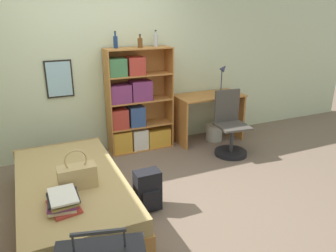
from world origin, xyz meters
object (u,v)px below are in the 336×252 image
book_stack_on_bed (63,201)px  bottle_green (115,42)px  bookcase (134,108)px  desk_chair (230,134)px  waste_bin (214,132)px  backpack (148,191)px  desk_lamp (223,73)px  bottle_clear (156,40)px  desk (209,109)px  handbag (77,176)px  bed (72,195)px  bottle_brown (140,43)px

book_stack_on_bed → bottle_green: 2.49m
bookcase → desk_chair: bearing=-30.7°
desk_chair → waste_bin: desk_chair is taller
bookcase → backpack: size_ratio=3.45×
book_stack_on_bed → bottle_green: bottle_green is taller
desk_chair → book_stack_on_bed: bearing=-155.7°
bottle_green → desk_chair: 2.13m
desk_lamp → desk_chair: 1.03m
desk_chair → bottle_clear: bearing=138.3°
bookcase → waste_bin: bearing=-7.4°
desk → waste_bin: size_ratio=4.02×
desk → waste_bin: bearing=-31.7°
bottle_green → backpack: bottle_green is taller
desk → desk_lamp: size_ratio=2.25×
desk → handbag: bearing=-148.2°
bottle_green → waste_bin: (1.54, -0.22, -1.51)m
handbag → bottle_green: 2.15m
handbag → book_stack_on_bed: bearing=-120.4°
desk → bottle_green: bearing=173.8°
bed → bottle_brown: size_ratio=10.95×
bottle_clear → desk_chair: bearing=-41.7°
waste_bin → bottle_clear: bearing=167.6°
bottle_green → handbag: bearing=-118.9°
bed → bottle_clear: size_ratio=8.76×
bed → handbag: (0.05, -0.23, 0.33)m
bed → handbag: bearing=-78.2°
desk_chair → backpack: desk_chair is taller
waste_bin → bed: bearing=-154.8°
bed → bookcase: (1.17, 1.34, 0.46)m
bookcase → bottle_green: size_ratio=6.66×
bottle_green → desk: bearing=-6.2°
handbag → desk: handbag is taller
bottle_clear → desk: bottle_clear is taller
bed → book_stack_on_bed: (-0.13, -0.53, 0.27)m
desk_lamp → handbag: bearing=-150.7°
desk → bed: bearing=-152.9°
bookcase → bottle_clear: 1.04m
book_stack_on_bed → desk: 3.08m
book_stack_on_bed → bottle_clear: (1.67, 1.91, 1.16)m
book_stack_on_bed → desk_chair: bearing=24.3°
bottle_brown → book_stack_on_bed: bearing=-127.3°
bottle_clear → desk: (0.85, -0.15, -1.11)m
handbag → backpack: 0.78m
bottle_clear → desk_chair: bottle_clear is taller
bottle_green → bottle_clear: size_ratio=1.00×
book_stack_on_bed → bottle_brown: size_ratio=2.05×
bottle_clear → book_stack_on_bed: bearing=-131.1°
book_stack_on_bed → desk_chair: (2.53, 1.14, -0.17)m
bottle_brown → desk_chair: 1.87m
bottle_green → desk_chair: size_ratio=0.24×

